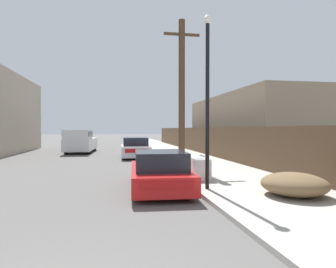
{
  "coord_description": "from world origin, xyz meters",
  "views": [
    {
      "loc": [
        0.82,
        -2.38,
        1.94
      ],
      "look_at": [
        3.58,
        13.11,
        1.67
      ],
      "focal_mm": 32.0,
      "sensor_mm": 36.0,
      "label": 1
    }
  ],
  "objects_px": {
    "pickup_truck": "(80,141)",
    "utility_pole": "(182,91)",
    "brush_pile": "(294,184)",
    "street_lamp": "(207,90)",
    "discarded_fridge": "(199,167)",
    "parked_sports_car_red": "(160,172)",
    "car_parked_mid": "(135,148)"
  },
  "relations": [
    {
      "from": "brush_pile",
      "to": "utility_pole",
      "type": "bearing_deg",
      "value": 102.08
    },
    {
      "from": "pickup_truck",
      "to": "utility_pole",
      "type": "distance_m",
      "value": 12.46
    },
    {
      "from": "discarded_fridge",
      "to": "parked_sports_car_red",
      "type": "relative_size",
      "value": 0.42
    },
    {
      "from": "utility_pole",
      "to": "car_parked_mid",
      "type": "bearing_deg",
      "value": 108.42
    },
    {
      "from": "car_parked_mid",
      "to": "brush_pile",
      "type": "height_order",
      "value": "car_parked_mid"
    },
    {
      "from": "parked_sports_car_red",
      "to": "car_parked_mid",
      "type": "height_order",
      "value": "car_parked_mid"
    },
    {
      "from": "pickup_truck",
      "to": "utility_pole",
      "type": "xyz_separation_m",
      "value": [
        6.03,
        -10.52,
        2.88
      ]
    },
    {
      "from": "parked_sports_car_red",
      "to": "street_lamp",
      "type": "height_order",
      "value": "street_lamp"
    },
    {
      "from": "pickup_truck",
      "to": "brush_pile",
      "type": "relative_size",
      "value": 3.04
    },
    {
      "from": "utility_pole",
      "to": "brush_pile",
      "type": "distance_m",
      "value": 8.04
    },
    {
      "from": "discarded_fridge",
      "to": "utility_pole",
      "type": "relative_size",
      "value": 0.26
    },
    {
      "from": "pickup_truck",
      "to": "street_lamp",
      "type": "distance_m",
      "value": 17.37
    },
    {
      "from": "discarded_fridge",
      "to": "brush_pile",
      "type": "relative_size",
      "value": 1.0
    },
    {
      "from": "parked_sports_car_red",
      "to": "street_lamp",
      "type": "distance_m",
      "value": 2.98
    },
    {
      "from": "parked_sports_car_red",
      "to": "discarded_fridge",
      "type": "bearing_deg",
      "value": 43.65
    },
    {
      "from": "discarded_fridge",
      "to": "car_parked_mid",
      "type": "bearing_deg",
      "value": 107.63
    },
    {
      "from": "discarded_fridge",
      "to": "pickup_truck",
      "type": "bearing_deg",
      "value": 119.52
    },
    {
      "from": "discarded_fridge",
      "to": "brush_pile",
      "type": "xyz_separation_m",
      "value": [
        1.67,
        -3.49,
        -0.06
      ]
    },
    {
      "from": "utility_pole",
      "to": "discarded_fridge",
      "type": "bearing_deg",
      "value": -92.35
    },
    {
      "from": "street_lamp",
      "to": "discarded_fridge",
      "type": "bearing_deg",
      "value": 80.41
    },
    {
      "from": "parked_sports_car_red",
      "to": "utility_pole",
      "type": "height_order",
      "value": "utility_pole"
    },
    {
      "from": "car_parked_mid",
      "to": "utility_pole",
      "type": "xyz_separation_m",
      "value": [
        1.92,
        -5.78,
        3.19
      ]
    },
    {
      "from": "discarded_fridge",
      "to": "parked_sports_car_red",
      "type": "height_order",
      "value": "parked_sports_car_red"
    },
    {
      "from": "discarded_fridge",
      "to": "street_lamp",
      "type": "bearing_deg",
      "value": -92.64
    },
    {
      "from": "pickup_truck",
      "to": "street_lamp",
      "type": "height_order",
      "value": "street_lamp"
    },
    {
      "from": "car_parked_mid",
      "to": "utility_pole",
      "type": "bearing_deg",
      "value": -70.5
    },
    {
      "from": "car_parked_mid",
      "to": "brush_pile",
      "type": "distance_m",
      "value": 13.36
    },
    {
      "from": "utility_pole",
      "to": "brush_pile",
      "type": "bearing_deg",
      "value": -77.92
    },
    {
      "from": "discarded_fridge",
      "to": "street_lamp",
      "type": "height_order",
      "value": "street_lamp"
    },
    {
      "from": "discarded_fridge",
      "to": "car_parked_mid",
      "type": "xyz_separation_m",
      "value": [
        -1.77,
        9.41,
        0.15
      ]
    },
    {
      "from": "pickup_truck",
      "to": "utility_pole",
      "type": "height_order",
      "value": "utility_pole"
    },
    {
      "from": "pickup_truck",
      "to": "brush_pile",
      "type": "xyz_separation_m",
      "value": [
        7.56,
        -17.64,
        -0.52
      ]
    }
  ]
}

